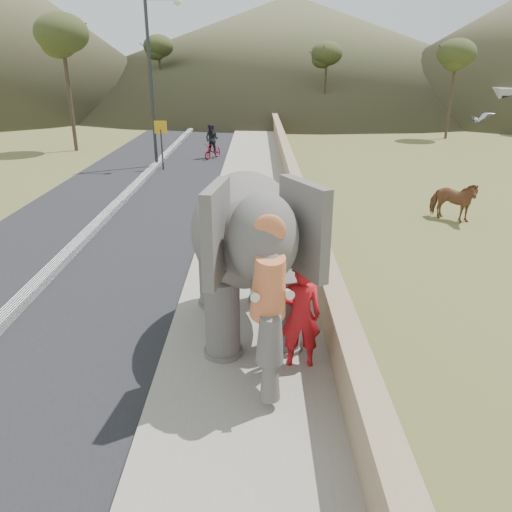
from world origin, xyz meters
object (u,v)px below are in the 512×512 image
Objects in this scene: lamppost at (156,66)px; cow at (453,201)px; motorcyclist at (212,145)px; elephant_and_man at (246,250)px.

cow is (11.51, -9.51, -4.18)m from lamppost.
motorcyclist reaches higher than cow.
cow is at bearing 48.03° from elephant_and_man.
cow is 0.35× the size of elephant_and_man.
lamppost is 4.88× the size of cow.
elephant_and_man is 2.47× the size of motorcyclist.
cow is 10.23m from elephant_and_man.
lamppost is 1.70× the size of elephant_and_man.
cow is 14.88m from motorcyclist.
cow is at bearing -39.56° from lamppost.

